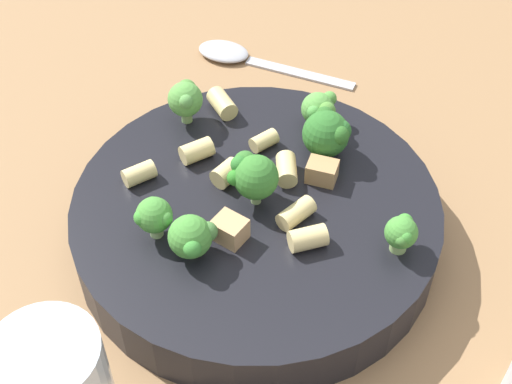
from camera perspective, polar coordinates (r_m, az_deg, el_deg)
ground_plane at (r=0.56m, az=0.00°, el=-3.59°), size 2.00×2.00×0.00m
pasta_bowl at (r=0.55m, az=0.00°, el=-1.99°), size 0.28×0.28×0.04m
broccoli_floret_0 at (r=0.49m, az=-5.17°, el=-3.62°), size 0.03×0.03×0.03m
broccoli_floret_1 at (r=0.52m, az=-0.49°, el=1.48°), size 0.04×0.04×0.04m
broccoli_floret_2 at (r=0.56m, az=5.76°, el=4.73°), size 0.04×0.04×0.04m
broccoli_floret_3 at (r=0.59m, az=-5.68°, el=7.48°), size 0.03×0.03×0.04m
broccoli_floret_4 at (r=0.50m, az=-8.17°, el=-1.88°), size 0.03×0.03×0.03m
broccoli_floret_5 at (r=0.59m, az=5.08°, el=6.63°), size 0.03×0.03×0.03m
broccoli_floret_6 at (r=0.50m, az=11.57°, el=-3.23°), size 0.03×0.02×0.03m
rigatoni_0 at (r=0.55m, az=2.46°, el=1.83°), size 0.03×0.02×0.02m
rigatoni_1 at (r=0.52m, az=3.23°, el=-1.72°), size 0.03×0.03×0.01m
rigatoni_2 at (r=0.56m, az=-4.77°, el=3.30°), size 0.02×0.03×0.02m
rigatoni_3 at (r=0.55m, az=-9.33°, el=1.46°), size 0.02×0.03×0.01m
rigatoni_4 at (r=0.50m, az=4.18°, el=-3.70°), size 0.02×0.03×0.02m
rigatoni_5 at (r=0.57m, az=0.64°, el=4.12°), size 0.02×0.03×0.01m
rigatoni_6 at (r=0.61m, az=-2.72°, el=7.09°), size 0.03×0.03×0.02m
rigatoni_7 at (r=0.54m, az=-2.38°, el=1.51°), size 0.03×0.03×0.02m
chicken_chunk_0 at (r=0.55m, az=5.30°, el=1.64°), size 0.03×0.03×0.02m
chicken_chunk_1 at (r=0.50m, az=-2.11°, el=-3.02°), size 0.03×0.03×0.02m
spoon at (r=0.74m, az=-1.04°, el=10.76°), size 0.10×0.16×0.01m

